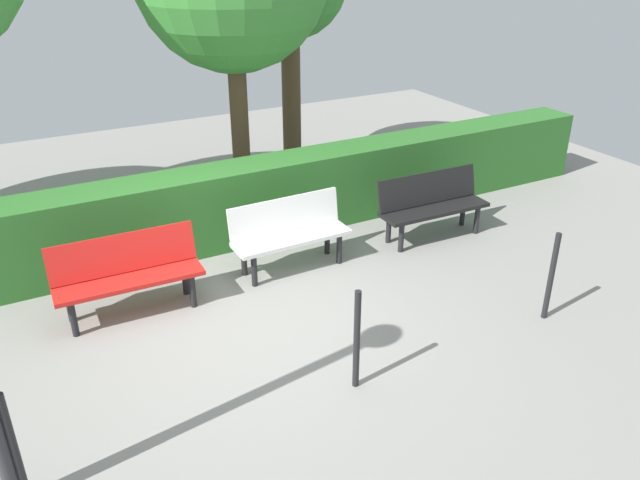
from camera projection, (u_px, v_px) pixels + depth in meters
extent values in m
plane|color=gray|center=(245.00, 322.00, 6.72)|extent=(16.00, 16.00, 0.00)
cube|color=black|center=(435.00, 209.00, 8.37)|extent=(1.53, 0.46, 0.05)
cube|color=black|center=(428.00, 188.00, 8.42)|extent=(1.53, 0.18, 0.42)
cylinder|color=black|center=(477.00, 220.00, 8.60)|extent=(0.07, 0.07, 0.39)
cylinder|color=black|center=(463.00, 212.00, 8.84)|extent=(0.07, 0.07, 0.39)
cylinder|color=black|center=(401.00, 238.00, 8.10)|extent=(0.07, 0.07, 0.39)
cylinder|color=black|center=(389.00, 229.00, 8.34)|extent=(0.07, 0.07, 0.39)
cube|color=white|center=(292.00, 238.00, 7.59)|extent=(1.45, 0.44, 0.05)
cube|color=white|center=(285.00, 215.00, 7.64)|extent=(1.45, 0.12, 0.42)
cylinder|color=black|center=(339.00, 249.00, 7.83)|extent=(0.07, 0.07, 0.39)
cylinder|color=black|center=(327.00, 239.00, 8.06)|extent=(0.07, 0.07, 0.39)
cylinder|color=black|center=(254.00, 271.00, 7.32)|extent=(0.07, 0.07, 0.39)
cylinder|color=black|center=(244.00, 260.00, 7.56)|extent=(0.07, 0.07, 0.39)
cube|color=red|center=(130.00, 280.00, 6.69)|extent=(1.56, 0.46, 0.05)
cube|color=red|center=(123.00, 253.00, 6.74)|extent=(1.55, 0.18, 0.42)
cylinder|color=black|center=(193.00, 291.00, 6.92)|extent=(0.07, 0.07, 0.39)
cylinder|color=black|center=(185.00, 279.00, 7.16)|extent=(0.07, 0.07, 0.39)
cylinder|color=black|center=(73.00, 319.00, 6.42)|extent=(0.07, 0.07, 0.39)
cylinder|color=black|center=(69.00, 305.00, 6.66)|extent=(0.07, 0.07, 0.39)
cube|color=#2D6B28|center=(252.00, 201.00, 8.37)|extent=(11.08, 0.63, 1.03)
cylinder|color=brown|center=(291.00, 96.00, 10.47)|extent=(0.31, 0.31, 2.52)
cylinder|color=brown|center=(240.00, 120.00, 9.30)|extent=(0.26, 0.26, 2.45)
cylinder|color=black|center=(551.00, 277.00, 6.58)|extent=(0.06, 0.06, 1.00)
cylinder|color=black|center=(357.00, 340.00, 5.57)|extent=(0.06, 0.06, 1.00)
cylinder|color=black|center=(15.00, 451.00, 4.39)|extent=(0.06, 0.06, 1.00)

